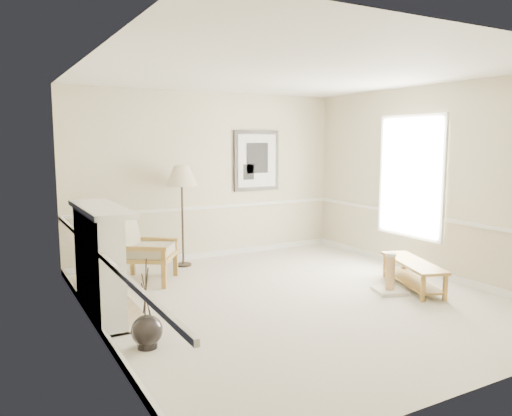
{
  "coord_description": "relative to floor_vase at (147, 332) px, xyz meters",
  "views": [
    {
      "loc": [
        -3.52,
        -5.28,
        2.06
      ],
      "look_at": [
        -0.18,
        0.7,
        1.14
      ],
      "focal_mm": 35.0,
      "sensor_mm": 36.0,
      "label": 1
    }
  ],
  "objects": [
    {
      "name": "room",
      "position": [
        2.29,
        0.66,
        1.7
      ],
      "size": [
        5.04,
        5.54,
        2.92
      ],
      "color": "beige",
      "rests_on": "ground"
    },
    {
      "name": "floor_vase",
      "position": [
        0.0,
        0.0,
        0.0
      ],
      "size": [
        0.31,
        0.31,
        0.92
      ],
      "rotation": [
        0.0,
        0.0,
        -0.33
      ],
      "color": "black",
      "rests_on": "ground"
    },
    {
      "name": "floor_lamp",
      "position": [
        1.52,
        2.97,
        1.28
      ],
      "size": [
        0.64,
        0.64,
        1.66
      ],
      "rotation": [
        0.0,
        0.0,
        -0.26
      ],
      "color": "black",
      "rests_on": "ground"
    },
    {
      "name": "scratching_post",
      "position": [
        3.44,
        0.18,
        0.0
      ],
      "size": [
        0.49,
        0.49,
        0.55
      ],
      "rotation": [
        0.0,
        0.0,
        -0.31
      ],
      "color": "white",
      "rests_on": "ground"
    },
    {
      "name": "ground",
      "position": [
        2.15,
        0.59,
        -0.17
      ],
      "size": [
        5.5,
        5.5,
        0.0
      ],
      "primitive_type": "plane",
      "color": "silver",
      "rests_on": "ground"
    },
    {
      "name": "bench",
      "position": [
        3.89,
        0.2,
        0.09
      ],
      "size": [
        0.85,
        1.39,
        0.38
      ],
      "rotation": [
        0.0,
        0.0,
        -0.36
      ],
      "color": "olive",
      "rests_on": "ground"
    },
    {
      "name": "armchair",
      "position": [
        0.62,
        2.4,
        0.38
      ],
      "size": [
        1.1,
        1.08,
        1.01
      ],
      "rotation": [
        0.0,
        0.0,
        0.98
      ],
      "color": "olive",
      "rests_on": "ground"
    },
    {
      "name": "fireplace",
      "position": [
        -0.19,
        1.19,
        0.47
      ],
      "size": [
        0.64,
        1.64,
        1.31
      ],
      "color": "white",
      "rests_on": "ground"
    }
  ]
}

